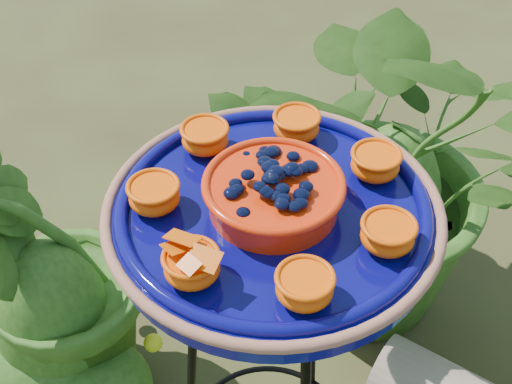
% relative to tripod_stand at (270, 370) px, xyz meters
% --- Properties ---
extents(tripod_stand, '(0.41, 0.41, 0.93)m').
position_rel_tripod_stand_xyz_m(tripod_stand, '(0.00, 0.00, 0.00)').
color(tripod_stand, black).
rests_on(tripod_stand, ground).
extents(feeder_dish, '(0.57, 0.57, 0.11)m').
position_rel_tripod_stand_xyz_m(feeder_dish, '(0.00, -0.00, 0.41)').
color(feeder_dish, '#070758').
rests_on(feeder_dish, tripod_stand).
extents(shrub_back_left, '(1.19, 1.18, 1.00)m').
position_rel_tripod_stand_xyz_m(shrub_back_left, '(-0.30, 0.69, -0.06)').
color(shrub_back_left, '#234612').
rests_on(shrub_back_left, ground).
extents(shrub_front_left, '(0.44, 0.52, 0.86)m').
position_rel_tripod_stand_xyz_m(shrub_front_left, '(-0.58, -0.19, -0.14)').
color(shrub_front_left, '#234612').
rests_on(shrub_front_left, ground).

